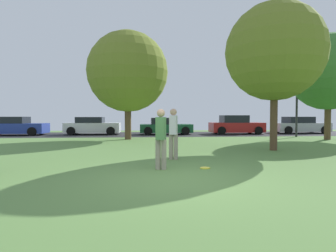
% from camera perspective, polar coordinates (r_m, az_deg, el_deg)
% --- Properties ---
extents(ground_plane, '(44.00, 44.00, 0.00)m').
position_cam_1_polar(ground_plane, '(6.28, 2.25, -11.07)').
color(ground_plane, '#5B8442').
extents(road_strip, '(44.00, 6.40, 0.01)m').
position_cam_1_polar(road_strip, '(22.13, -2.80, -1.69)').
color(road_strip, '#28282B').
rests_on(road_strip, ground_plane).
extents(oak_tree_right, '(4.06, 4.06, 6.14)m').
position_cam_1_polar(oak_tree_right, '(12.68, 21.13, 14.05)').
color(oak_tree_right, brown).
rests_on(oak_tree_right, ground_plane).
extents(oak_tree_center, '(4.95, 4.95, 6.65)m').
position_cam_1_polar(oak_tree_center, '(17.50, -8.31, 11.01)').
color(oak_tree_center, brown).
rests_on(oak_tree_center, ground_plane).
extents(oak_tree_left, '(4.62, 4.62, 6.44)m').
position_cam_1_polar(oak_tree_left, '(19.71, 30.20, 9.58)').
color(oak_tree_left, brown).
rests_on(oak_tree_left, ground_plane).
extents(person_thrower, '(0.30, 0.37, 1.68)m').
position_cam_1_polar(person_thrower, '(9.08, 1.12, -1.13)').
color(person_thrower, gray).
rests_on(person_thrower, ground_plane).
extents(person_catcher, '(0.30, 0.37, 1.62)m').
position_cam_1_polar(person_catcher, '(7.38, -1.47, -2.13)').
color(person_catcher, gray).
rests_on(person_catcher, ground_plane).
extents(frisbee_disc, '(0.27, 0.27, 0.03)m').
position_cam_1_polar(frisbee_disc, '(7.70, 7.65, -8.55)').
color(frisbee_disc, yellow).
rests_on(frisbee_disc, ground_plane).
extents(parked_car_blue, '(4.57, 2.03, 1.40)m').
position_cam_1_polar(parked_car_blue, '(23.93, -29.13, -0.12)').
color(parked_car_blue, '#233893').
rests_on(parked_car_blue, ground_plane).
extents(parked_car_white, '(4.19, 2.10, 1.38)m').
position_cam_1_polar(parked_car_white, '(22.59, -15.27, -0.06)').
color(parked_car_white, white).
rests_on(parked_car_white, ground_plane).
extents(parked_car_green, '(4.10, 2.10, 1.31)m').
position_cam_1_polar(parked_car_green, '(22.03, -0.54, -0.14)').
color(parked_car_green, '#195633').
rests_on(parked_car_green, ground_plane).
extents(parked_car_red, '(4.22, 2.05, 1.51)m').
position_cam_1_polar(parked_car_red, '(23.13, 13.81, 0.10)').
color(parked_car_red, '#B21E1E').
rests_on(parked_car_red, ground_plane).
extents(parked_car_silver, '(4.46, 2.04, 1.40)m').
position_cam_1_polar(parked_car_silver, '(25.98, 25.55, 0.07)').
color(parked_car_silver, '#B7B7BC').
rests_on(parked_car_silver, ground_plane).
extents(street_lamp_post, '(0.14, 0.14, 4.50)m').
position_cam_1_polar(street_lamp_post, '(21.06, 25.01, 4.06)').
color(street_lamp_post, '#2D2D33').
rests_on(street_lamp_post, ground_plane).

